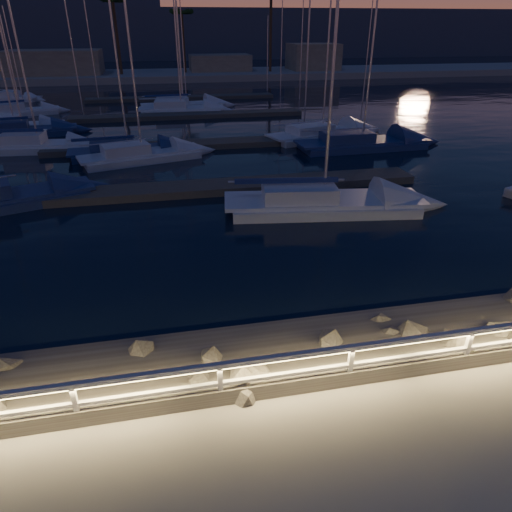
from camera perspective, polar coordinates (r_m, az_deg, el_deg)
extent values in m
plane|color=gray|center=(10.99, 6.43, -16.05)|extent=(400.00, 400.00, 0.00)
cube|color=gray|center=(9.52, 11.40, -26.44)|extent=(240.00, 5.00, 0.20)
cube|color=slate|center=(12.26, 4.22, -12.42)|extent=(240.00, 3.45, 1.29)
plane|color=black|center=(87.98, -10.49, 21.36)|extent=(320.00, 320.00, 0.00)
plane|color=black|center=(11.84, 6.11, -20.30)|extent=(400.00, 400.00, 0.00)
cube|color=silver|center=(10.53, -21.63, -16.83)|extent=(0.11, 0.11, 1.00)
cube|color=silver|center=(10.32, -4.48, -15.60)|extent=(0.11, 0.11, 1.00)
cube|color=silver|center=(10.96, 11.69, -13.19)|extent=(0.11, 0.11, 1.00)
cube|color=silver|center=(12.31, 24.90, -10.42)|extent=(0.11, 0.11, 1.00)
cube|color=silver|center=(10.34, 6.71, -11.99)|extent=(44.00, 0.12, 0.12)
cube|color=silver|center=(10.66, 6.57, -14.08)|extent=(44.00, 0.09, 0.09)
cube|color=#E3C666|center=(10.37, 6.72, -12.40)|extent=(44.00, 0.04, 0.03)
sphere|color=slate|center=(11.90, 9.85, -12.83)|extent=(0.88, 0.88, 0.88)
sphere|color=slate|center=(11.63, -10.28, -14.52)|extent=(0.78, 0.78, 0.78)
sphere|color=slate|center=(12.68, 22.57, -11.43)|extent=(1.00, 1.00, 1.00)
cube|color=#5A544B|center=(25.00, -4.73, 8.58)|extent=(22.00, 2.00, 0.40)
cube|color=#5A544B|center=(34.59, -6.92, 13.68)|extent=(22.00, 2.00, 0.40)
cube|color=#5A544B|center=(46.33, -8.39, 16.98)|extent=(22.00, 2.00, 0.40)
cube|color=#5A544B|center=(58.17, -9.29, 18.93)|extent=(22.00, 2.00, 0.40)
cube|color=gray|center=(81.97, -10.34, 21.27)|extent=(160.00, 14.00, 1.20)
cube|color=gray|center=(83.17, -23.82, 21.04)|extent=(14.00, 8.00, 4.00)
cube|color=gray|center=(83.49, -4.53, 22.72)|extent=(10.00, 6.00, 3.00)
cube|color=gray|center=(86.01, 7.12, 23.27)|extent=(8.00, 7.00, 4.60)
cylinder|color=#4C3C23|center=(79.76, -16.97, 24.69)|extent=(0.44, 0.44, 10.50)
cylinder|color=#4C3C23|center=(80.75, -9.08, 24.91)|extent=(0.44, 0.44, 9.00)
cylinder|color=#4C3C23|center=(81.76, 1.84, 26.09)|extent=(0.44, 0.44, 11.50)
cube|color=#343D50|center=(137.64, -11.57, 25.11)|extent=(220.00, 30.00, 14.00)
cube|color=silver|center=(36.55, -25.38, 11.98)|extent=(7.38, 3.03, 0.61)
cube|color=silver|center=(36.46, -25.51, 12.56)|extent=(7.95, 2.72, 0.17)
cube|color=silver|center=(36.71, -27.13, 12.94)|extent=(2.95, 2.04, 0.72)
cylinder|color=#B1B1B6|center=(35.69, -27.67, 22.39)|extent=(0.13, 0.13, 12.50)
cylinder|color=#B1B1B6|center=(36.78, -28.06, 13.67)|extent=(4.49, 0.49, 0.09)
cube|color=navy|center=(25.84, -28.98, 5.73)|extent=(8.27, 5.07, 0.61)
cube|color=navy|center=(25.72, -29.17, 6.53)|extent=(8.76, 4.92, 0.17)
cube|color=silver|center=(22.42, 8.40, 6.04)|extent=(9.09, 4.10, 0.63)
cube|color=silver|center=(22.29, 8.47, 7.00)|extent=(9.76, 3.76, 0.17)
cube|color=silver|center=(21.93, 5.39, 7.97)|extent=(3.68, 2.64, 0.75)
cylinder|color=#B1B1B6|center=(20.98, 10.05, 27.25)|extent=(0.14, 0.14, 15.23)
cylinder|color=#B1B1B6|center=(21.67, 3.84, 9.39)|extent=(5.45, 0.84, 0.09)
cube|color=silver|center=(44.57, -27.80, 13.81)|extent=(7.18, 2.68, 0.60)
cube|color=silver|center=(44.50, -27.91, 14.28)|extent=(7.76, 2.35, 0.16)
cube|color=silver|center=(44.67, -29.26, 14.53)|extent=(2.83, 1.89, 0.71)
cube|color=silver|center=(31.62, -13.99, 11.73)|extent=(7.79, 4.44, 0.58)
cube|color=silver|center=(31.53, -14.07, 12.37)|extent=(8.27, 4.26, 0.16)
cube|color=silver|center=(31.22, -16.00, 12.70)|extent=(3.28, 2.58, 0.68)
cylinder|color=#B1B1B6|center=(30.62, -15.55, 24.22)|extent=(0.13, 0.13, 12.83)
cylinder|color=#B1B1B6|center=(31.00, -17.06, 13.47)|extent=(4.46, 1.38, 0.08)
cube|color=navy|center=(33.09, -15.63, 12.21)|extent=(7.42, 3.07, 0.52)
cube|color=navy|center=(33.01, -15.70, 12.76)|extent=(7.99, 2.76, 0.14)
cube|color=navy|center=(32.94, -17.55, 13.08)|extent=(2.97, 2.06, 0.62)
cylinder|color=#B1B1B6|center=(32.15, -17.23, 23.78)|extent=(0.11, 0.11, 12.55)
cylinder|color=#B1B1B6|center=(32.84, -18.56, 13.76)|extent=(4.51, 0.49, 0.08)
cube|color=navy|center=(34.81, 13.10, 13.20)|extent=(9.04, 3.33, 0.60)
cube|color=navy|center=(34.73, 13.17, 13.80)|extent=(9.77, 2.91, 0.16)
cube|color=navy|center=(34.11, 11.31, 14.41)|extent=(3.56, 2.37, 0.71)
cylinder|color=#B1B1B6|center=(33.90, 14.71, 26.81)|extent=(0.13, 0.13, 15.51)
cylinder|color=#B1B1B6|center=(33.75, 10.40, 15.30)|extent=(5.58, 0.31, 0.09)
cube|color=silver|center=(52.51, -27.21, 15.53)|extent=(6.89, 4.00, 0.55)
cube|color=silver|center=(52.46, -27.29, 15.91)|extent=(7.31, 3.85, 0.15)
cube|color=silver|center=(52.38, -28.38, 16.06)|extent=(2.91, 2.31, 0.66)
cylinder|color=#B1B1B6|center=(51.94, -28.73, 22.08)|extent=(0.12, 0.12, 11.35)
cylinder|color=#B1B1B6|center=(52.30, -29.01, 16.49)|extent=(3.93, 1.27, 0.08)
cube|color=navy|center=(42.36, -26.96, 13.43)|extent=(7.72, 3.58, 0.58)
cube|color=navy|center=(42.29, -27.06, 13.91)|extent=(8.28, 3.30, 0.16)
cube|color=navy|center=(42.35, -28.58, 14.12)|extent=(3.14, 2.28, 0.68)
cylinder|color=#B1B1B6|center=(41.62, -29.09, 22.62)|extent=(0.13, 0.13, 12.91)
cube|color=silver|center=(51.57, -9.04, 17.88)|extent=(8.31, 3.43, 0.58)
cube|color=silver|center=(51.51, -9.07, 18.29)|extent=(8.95, 3.08, 0.16)
cube|color=silver|center=(51.32, -10.40, 18.58)|extent=(3.32, 2.30, 0.69)
cylinder|color=#B1B1B6|center=(50.96, -9.71, 26.24)|extent=(0.13, 0.13, 14.07)
cylinder|color=#B1B1B6|center=(51.18, -11.12, 19.10)|extent=(5.05, 0.54, 0.08)
cube|color=silver|center=(37.46, 8.27, 14.55)|extent=(8.85, 5.03, 0.56)
cube|color=silver|center=(37.39, 8.31, 15.09)|extent=(9.40, 4.83, 0.15)
cube|color=silver|center=(36.66, 6.80, 15.51)|extent=(3.72, 2.93, 0.67)
cylinder|color=#B1B1B6|center=(36.61, 9.16, 26.47)|extent=(0.12, 0.12, 14.58)
cylinder|color=#B1B1B6|center=(36.24, 6.05, 16.24)|extent=(5.06, 1.54, 0.08)
cube|color=silver|center=(63.47, -27.78, 16.96)|extent=(5.88, 4.03, 0.48)
cube|color=silver|center=(63.43, -27.84, 17.22)|extent=(6.19, 3.97, 0.13)
cube|color=silver|center=(63.89, -28.46, 17.42)|extent=(2.57, 2.18, 0.56)
cylinder|color=#B1B1B6|center=(63.03, -28.87, 21.60)|extent=(0.10, 0.10, 9.75)
cylinder|color=#B1B1B6|center=(64.10, -28.83, 17.77)|extent=(3.22, 1.52, 0.07)
cube|color=silver|center=(48.68, -9.29, 17.33)|extent=(7.94, 3.21, 0.60)
cube|color=silver|center=(48.62, -9.32, 17.78)|extent=(8.56, 2.87, 0.16)
cube|color=silver|center=(48.61, -10.69, 18.14)|extent=(3.17, 2.18, 0.71)
cylinder|color=#B1B1B6|center=(48.04, -9.99, 25.85)|extent=(0.13, 0.13, 13.47)
cylinder|color=#B1B1B6|center=(48.57, -11.42, 18.72)|extent=(4.84, 0.48, 0.09)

